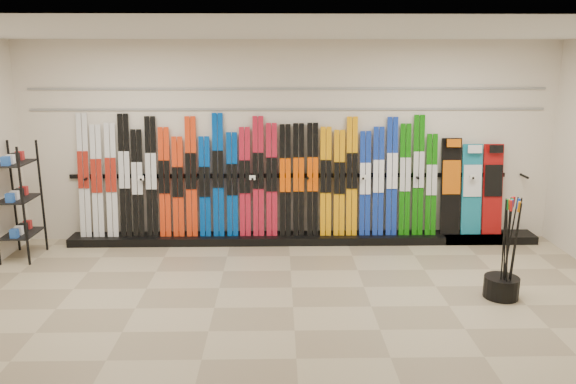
{
  "coord_description": "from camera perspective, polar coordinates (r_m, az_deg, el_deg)",
  "views": [
    {
      "loc": [
        -0.17,
        -5.85,
        2.76
      ],
      "look_at": [
        -0.04,
        1.0,
        1.1
      ],
      "focal_mm": 35.0,
      "sensor_mm": 36.0,
      "label": 1
    }
  ],
  "objects": [
    {
      "name": "floor",
      "position": [
        6.48,
        0.52,
        -11.62
      ],
      "size": [
        8.0,
        8.0,
        0.0
      ],
      "primitive_type": "plane",
      "color": "gray",
      "rests_on": "ground"
    },
    {
      "name": "back_wall",
      "position": [
        8.45,
        0.06,
        5.04
      ],
      "size": [
        8.0,
        0.0,
        8.0
      ],
      "primitive_type": "plane",
      "rotation": [
        1.57,
        0.0,
        0.0
      ],
      "color": "beige",
      "rests_on": "floor"
    },
    {
      "name": "ceiling",
      "position": [
        5.86,
        0.58,
        15.95
      ],
      "size": [
        8.0,
        8.0,
        0.0
      ],
      "primitive_type": "plane",
      "rotation": [
        3.14,
        0.0,
        0.0
      ],
      "color": "silver",
      "rests_on": "back_wall"
    },
    {
      "name": "ski_rack_base",
      "position": [
        8.58,
        1.6,
        -4.73
      ],
      "size": [
        8.0,
        0.4,
        0.12
      ],
      "primitive_type": "cube",
      "color": "black",
      "rests_on": "floor"
    },
    {
      "name": "skis",
      "position": [
        8.39,
        -3.1,
        1.21
      ],
      "size": [
        5.36,
        0.25,
        1.83
      ],
      "color": "silver",
      "rests_on": "ski_rack_base"
    },
    {
      "name": "snowboards",
      "position": [
        8.92,
        18.11,
        0.35
      ],
      "size": [
        0.94,
        0.23,
        1.45
      ],
      "color": "black",
      "rests_on": "ski_rack_base"
    },
    {
      "name": "accessory_rack",
      "position": [
        8.58,
        -25.72,
        -0.88
      ],
      "size": [
        0.4,
        0.6,
        1.62
      ],
      "primitive_type": "cube",
      "color": "black",
      "rests_on": "floor"
    },
    {
      "name": "pole_bin",
      "position": [
        7.13,
        20.84,
        -9.02
      ],
      "size": [
        0.4,
        0.4,
        0.25
      ],
      "primitive_type": "cylinder",
      "color": "black",
      "rests_on": "floor"
    },
    {
      "name": "ski_poles",
      "position": [
        6.95,
        21.48,
        -5.38
      ],
      "size": [
        0.24,
        0.33,
        1.18
      ],
      "color": "black",
      "rests_on": "pole_bin"
    },
    {
      "name": "slatwall_rail_0",
      "position": [
        8.37,
        0.07,
        8.41
      ],
      "size": [
        7.6,
        0.02,
        0.03
      ],
      "primitive_type": "cube",
      "color": "gray",
      "rests_on": "back_wall"
    },
    {
      "name": "slatwall_rail_1",
      "position": [
        8.35,
        0.07,
        10.46
      ],
      "size": [
        7.6,
        0.02,
        0.03
      ],
      "primitive_type": "cube",
      "color": "gray",
      "rests_on": "back_wall"
    }
  ]
}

